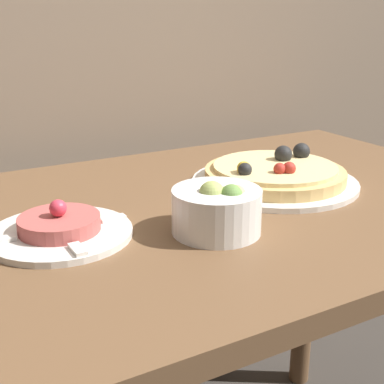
% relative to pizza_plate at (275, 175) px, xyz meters
% --- Properties ---
extents(dining_table, '(1.14, 0.75, 0.79)m').
position_rel_pizza_plate_xyz_m(dining_table, '(-0.14, -0.02, -0.14)').
color(dining_table, brown).
rests_on(dining_table, ground_plane).
extents(pizza_plate, '(0.32, 0.32, 0.07)m').
position_rel_pizza_plate_xyz_m(pizza_plate, '(0.00, 0.00, 0.00)').
color(pizza_plate, silver).
rests_on(pizza_plate, dining_table).
extents(tartare_plate, '(0.22, 0.22, 0.06)m').
position_rel_pizza_plate_xyz_m(tartare_plate, '(-0.44, -0.04, -0.01)').
color(tartare_plate, silver).
rests_on(tartare_plate, dining_table).
extents(small_bowl, '(0.14, 0.14, 0.08)m').
position_rel_pizza_plate_xyz_m(small_bowl, '(-0.22, -0.14, 0.02)').
color(small_bowl, white).
rests_on(small_bowl, dining_table).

